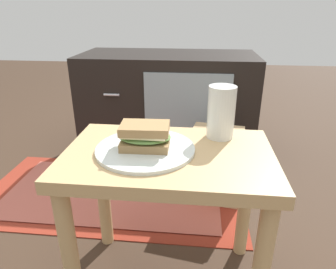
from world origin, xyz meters
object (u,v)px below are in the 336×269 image
object	(u,v)px
plate	(146,148)
paper_bag	(216,165)
tv_cabinet	(168,105)
beer_glass	(221,113)
sandwich_front	(145,135)

from	to	relation	value
plate	paper_bag	size ratio (longest dim) A/B	0.78
paper_bag	tv_cabinet	bearing A→B (deg)	119.08
beer_glass	paper_bag	bearing A→B (deg)	86.30
plate	beer_glass	bearing A→B (deg)	29.10
sandwich_front	paper_bag	bearing A→B (deg)	64.41
tv_cabinet	plate	xyz separation A→B (m)	(0.04, -0.94, 0.17)
tv_cabinet	beer_glass	xyz separation A→B (m)	(0.24, -0.83, 0.24)
tv_cabinet	paper_bag	xyz separation A→B (m)	(0.26, -0.47, -0.12)
tv_cabinet	sandwich_front	xyz separation A→B (m)	(0.04, -0.94, 0.21)
plate	sandwich_front	distance (m)	0.04
paper_bag	plate	bearing A→B (deg)	-115.59
tv_cabinet	sandwich_front	world-z (taller)	tv_cabinet
paper_bag	beer_glass	bearing A→B (deg)	-93.70
tv_cabinet	plate	size ratio (longest dim) A/B	3.61
plate	paper_bag	world-z (taller)	plate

